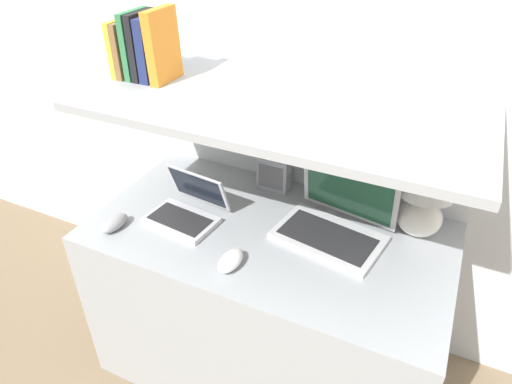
{
  "coord_description": "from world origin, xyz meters",
  "views": [
    {
      "loc": [
        0.5,
        -0.82,
        1.73
      ],
      "look_at": [
        -0.05,
        0.34,
        0.88
      ],
      "focal_mm": 32.0,
      "sensor_mm": 36.0,
      "label": 1
    }
  ],
  "objects_px": {
    "table_lamp": "(425,192)",
    "book_navy": "(152,48)",
    "second_mouse": "(115,223)",
    "book_yellow": "(123,47)",
    "book_brown": "(129,48)",
    "book_green": "(136,44)",
    "laptop_large": "(335,221)",
    "book_black": "(144,45)",
    "laptop_small": "(187,209)",
    "book_orange": "(163,46)",
    "computer_mouse": "(231,261)",
    "router_box": "(274,173)"
  },
  "relations": [
    {
      "from": "laptop_large",
      "to": "second_mouse",
      "type": "bearing_deg",
      "value": -156.87
    },
    {
      "from": "router_box",
      "to": "book_navy",
      "type": "xyz_separation_m",
      "value": [
        -0.37,
        -0.19,
        0.49
      ]
    },
    {
      "from": "table_lamp",
      "to": "book_orange",
      "type": "xyz_separation_m",
      "value": [
        -0.89,
        -0.14,
        0.41
      ]
    },
    {
      "from": "computer_mouse",
      "to": "book_brown",
      "type": "bearing_deg",
      "value": 151.27
    },
    {
      "from": "table_lamp",
      "to": "book_brown",
      "type": "bearing_deg",
      "value": -172.16
    },
    {
      "from": "table_lamp",
      "to": "book_navy",
      "type": "relative_size",
      "value": 1.44
    },
    {
      "from": "second_mouse",
      "to": "book_yellow",
      "type": "relative_size",
      "value": 0.64
    },
    {
      "from": "second_mouse",
      "to": "book_green",
      "type": "distance_m",
      "value": 0.62
    },
    {
      "from": "book_yellow",
      "to": "book_orange",
      "type": "relative_size",
      "value": 0.79
    },
    {
      "from": "book_green",
      "to": "book_orange",
      "type": "relative_size",
      "value": 0.93
    },
    {
      "from": "router_box",
      "to": "book_yellow",
      "type": "xyz_separation_m",
      "value": [
        -0.5,
        -0.19,
        0.48
      ]
    },
    {
      "from": "laptop_large",
      "to": "book_yellow",
      "type": "height_order",
      "value": "book_yellow"
    },
    {
      "from": "laptop_large",
      "to": "book_orange",
      "type": "distance_m",
      "value": 0.82
    },
    {
      "from": "book_black",
      "to": "book_navy",
      "type": "distance_m",
      "value": 0.04
    },
    {
      "from": "laptop_large",
      "to": "computer_mouse",
      "type": "bearing_deg",
      "value": -129.63
    },
    {
      "from": "router_box",
      "to": "book_green",
      "type": "distance_m",
      "value": 0.69
    },
    {
      "from": "router_box",
      "to": "table_lamp",
      "type": "bearing_deg",
      "value": -4.62
    },
    {
      "from": "computer_mouse",
      "to": "book_black",
      "type": "height_order",
      "value": "book_black"
    },
    {
      "from": "book_brown",
      "to": "book_orange",
      "type": "relative_size",
      "value": 0.78
    },
    {
      "from": "book_black",
      "to": "table_lamp",
      "type": "bearing_deg",
      "value": 8.35
    },
    {
      "from": "laptop_large",
      "to": "book_yellow",
      "type": "relative_size",
      "value": 2.13
    },
    {
      "from": "second_mouse",
      "to": "book_green",
      "type": "relative_size",
      "value": 0.54
    },
    {
      "from": "second_mouse",
      "to": "book_yellow",
      "type": "height_order",
      "value": "book_yellow"
    },
    {
      "from": "book_brown",
      "to": "book_navy",
      "type": "xyz_separation_m",
      "value": [
        0.1,
        0.0,
        0.01
      ]
    },
    {
      "from": "table_lamp",
      "to": "book_navy",
      "type": "distance_m",
      "value": 1.03
    },
    {
      "from": "book_yellow",
      "to": "book_navy",
      "type": "relative_size",
      "value": 0.89
    },
    {
      "from": "book_green",
      "to": "book_orange",
      "type": "xyz_separation_m",
      "value": [
        0.11,
        0.0,
        0.01
      ]
    },
    {
      "from": "router_box",
      "to": "book_brown",
      "type": "xyz_separation_m",
      "value": [
        -0.47,
        -0.19,
        0.48
      ]
    },
    {
      "from": "laptop_small",
      "to": "book_green",
      "type": "distance_m",
      "value": 0.59
    },
    {
      "from": "book_black",
      "to": "book_yellow",
      "type": "bearing_deg",
      "value": 180.0
    },
    {
      "from": "book_black",
      "to": "router_box",
      "type": "bearing_deg",
      "value": 24.78
    },
    {
      "from": "book_green",
      "to": "computer_mouse",
      "type": "bearing_deg",
      "value": -30.3
    },
    {
      "from": "computer_mouse",
      "to": "laptop_large",
      "type": "bearing_deg",
      "value": 50.37
    },
    {
      "from": "laptop_small",
      "to": "book_orange",
      "type": "distance_m",
      "value": 0.57
    },
    {
      "from": "second_mouse",
      "to": "book_orange",
      "type": "height_order",
      "value": "book_orange"
    },
    {
      "from": "book_green",
      "to": "book_orange",
      "type": "distance_m",
      "value": 0.11
    },
    {
      "from": "computer_mouse",
      "to": "book_black",
      "type": "xyz_separation_m",
      "value": [
        -0.46,
        0.29,
        0.55
      ]
    },
    {
      "from": "book_brown",
      "to": "book_orange",
      "type": "distance_m",
      "value": 0.14
    },
    {
      "from": "second_mouse",
      "to": "book_yellow",
      "type": "bearing_deg",
      "value": 107.25
    },
    {
      "from": "book_orange",
      "to": "laptop_large",
      "type": "bearing_deg",
      "value": 1.1
    },
    {
      "from": "book_yellow",
      "to": "book_orange",
      "type": "distance_m",
      "value": 0.17
    },
    {
      "from": "book_black",
      "to": "book_navy",
      "type": "relative_size",
      "value": 1.05
    },
    {
      "from": "router_box",
      "to": "book_brown",
      "type": "bearing_deg",
      "value": -158.23
    },
    {
      "from": "book_brown",
      "to": "book_green",
      "type": "distance_m",
      "value": 0.04
    },
    {
      "from": "book_black",
      "to": "book_navy",
      "type": "bearing_deg",
      "value": 0.0
    },
    {
      "from": "laptop_small",
      "to": "book_orange",
      "type": "relative_size",
      "value": 1.14
    },
    {
      "from": "laptop_small",
      "to": "computer_mouse",
      "type": "bearing_deg",
      "value": -30.92
    },
    {
      "from": "laptop_large",
      "to": "book_black",
      "type": "distance_m",
      "value": 0.88
    },
    {
      "from": "laptop_large",
      "to": "book_brown",
      "type": "distance_m",
      "value": 0.92
    },
    {
      "from": "computer_mouse",
      "to": "book_navy",
      "type": "xyz_separation_m",
      "value": [
        -0.43,
        0.29,
        0.54
      ]
    }
  ]
}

